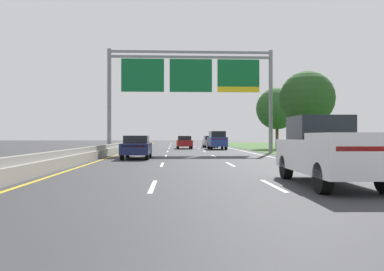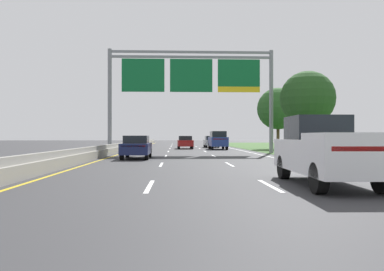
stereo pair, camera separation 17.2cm
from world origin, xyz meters
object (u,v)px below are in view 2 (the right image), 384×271
object	(u,v)px
car_blue_right_lane_suv	(218,140)
roadside_tree_far	(278,109)
car_navy_left_lane_sedan	(137,147)
car_red_centre_lane_sedan	(185,142)
pickup_truck_white	(325,151)
roadside_tree_mid	(308,99)
overhead_sign_gantry	(191,80)
car_silver_right_lane_sedan	(211,141)

from	to	relation	value
car_blue_right_lane_suv	roadside_tree_far	size ratio (longest dim) A/B	0.64
car_navy_left_lane_sedan	car_red_centre_lane_sedan	xyz separation A→B (m)	(3.77, 20.89, 0.00)
car_navy_left_lane_sedan	roadside_tree_far	bearing A→B (deg)	-37.48
pickup_truck_white	roadside_tree_far	world-z (taller)	roadside_tree_far
roadside_tree_mid	car_red_centre_lane_sedan	bearing A→B (deg)	123.25
pickup_truck_white	car_blue_right_lane_suv	xyz separation A→B (m)	(0.16, 32.82, 0.02)
overhead_sign_gantry	car_red_centre_lane_sedan	world-z (taller)	overhead_sign_gantry
overhead_sign_gantry	roadside_tree_mid	distance (m)	10.31
overhead_sign_gantry	pickup_truck_white	distance (m)	23.88
car_red_centre_lane_sedan	roadside_tree_mid	xyz separation A→B (m)	(9.98, -15.22, 3.89)
car_blue_right_lane_suv	roadside_tree_mid	bearing A→B (deg)	-154.33
overhead_sign_gantry	car_silver_right_lane_sedan	bearing A→B (deg)	79.03
car_silver_right_lane_sedan	roadside_tree_far	size ratio (longest dim) A/B	0.60
car_blue_right_lane_suv	car_navy_left_lane_sedan	bearing A→B (deg)	157.30
car_blue_right_lane_suv	car_silver_right_lane_sedan	bearing A→B (deg)	0.15
car_blue_right_lane_suv	roadside_tree_mid	size ratio (longest dim) A/B	0.67
pickup_truck_white	car_red_centre_lane_sedan	bearing A→B (deg)	7.34
car_navy_left_lane_sedan	car_silver_right_lane_sedan	size ratio (longest dim) A/B	1.00
car_red_centre_lane_sedan	car_blue_right_lane_suv	size ratio (longest dim) A/B	0.94
pickup_truck_white	roadside_tree_far	distance (m)	35.21
roadside_tree_far	car_blue_right_lane_suv	bearing A→B (deg)	-169.72
car_red_centre_lane_sedan	car_silver_right_lane_sedan	distance (m)	6.42
overhead_sign_gantry	car_red_centre_lane_sedan	size ratio (longest dim) A/B	3.39
car_navy_left_lane_sedan	roadside_tree_far	world-z (taller)	roadside_tree_far
car_red_centre_lane_sedan	car_blue_right_lane_suv	xyz separation A→B (m)	(3.76, -2.51, 0.28)
overhead_sign_gantry	pickup_truck_white	size ratio (longest dim) A/B	2.76
car_navy_left_lane_sedan	roadside_tree_mid	size ratio (longest dim) A/B	0.63
pickup_truck_white	car_silver_right_lane_sedan	xyz separation A→B (m)	(0.08, 40.59, -0.26)
overhead_sign_gantry	car_silver_right_lane_sedan	xyz separation A→B (m)	(3.41, 17.61, -5.84)
overhead_sign_gantry	car_navy_left_lane_sedan	bearing A→B (deg)	-115.39
overhead_sign_gantry	pickup_truck_white	xyz separation A→B (m)	(3.33, -22.98, -5.58)
car_red_centre_lane_sedan	car_silver_right_lane_sedan	size ratio (longest dim) A/B	1.00
car_blue_right_lane_suv	roadside_tree_mid	xyz separation A→B (m)	(6.22, -12.71, 3.61)
pickup_truck_white	roadside_tree_mid	world-z (taller)	roadside_tree_mid
pickup_truck_white	car_blue_right_lane_suv	distance (m)	32.82
car_navy_left_lane_sedan	car_red_centre_lane_sedan	bearing A→B (deg)	-10.51
roadside_tree_mid	roadside_tree_far	bearing A→B (deg)	85.02
car_red_centre_lane_sedan	roadside_tree_mid	distance (m)	18.61
car_navy_left_lane_sedan	car_blue_right_lane_suv	size ratio (longest dim) A/B	0.94
car_red_centre_lane_sedan	roadside_tree_far	size ratio (longest dim) A/B	0.60
car_silver_right_lane_sedan	car_blue_right_lane_suv	distance (m)	7.77
overhead_sign_gantry	pickup_truck_white	bearing A→B (deg)	-81.76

